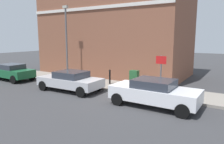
{
  "coord_description": "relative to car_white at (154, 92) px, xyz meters",
  "views": [
    {
      "loc": [
        -10.61,
        -5.93,
        3.45
      ],
      "look_at": [
        1.03,
        1.34,
        1.2
      ],
      "focal_mm": 33.99,
      "sensor_mm": 36.0,
      "label": 1
    }
  ],
  "objects": [
    {
      "name": "ground",
      "position": [
        0.73,
        2.26,
        -0.73
      ],
      "size": [
        80.0,
        80.0,
        0.0
      ],
      "primitive_type": "plane",
      "color": "#38383A"
    },
    {
      "name": "sidewalk",
      "position": [
        2.6,
        8.26,
        -0.66
      ],
      "size": [
        2.67,
        30.0,
        0.15
      ],
      "primitive_type": "cube",
      "color": "gray",
      "rests_on": "ground"
    },
    {
      "name": "corner_building",
      "position": [
        7.39,
        6.8,
        3.78
      ],
      "size": [
        7.01,
        13.1,
        9.01
      ],
      "color": "brown",
      "rests_on": "ground"
    },
    {
      "name": "car_white",
      "position": [
        0.0,
        0.0,
        0.0
      ],
      "size": [
        2.0,
        4.4,
        1.38
      ],
      "rotation": [
        0.0,
        0.0,
        1.56
      ],
      "color": "silver",
      "rests_on": "ground"
    },
    {
      "name": "car_silver",
      "position": [
        0.12,
        5.76,
        -0.04
      ],
      "size": [
        2.05,
        4.3,
        1.3
      ],
      "rotation": [
        0.0,
        0.0,
        1.6
      ],
      "color": "#B7B7BC",
      "rests_on": "ground"
    },
    {
      "name": "car_green",
      "position": [
        0.21,
        12.42,
        -0.04
      ],
      "size": [
        1.8,
        4.38,
        1.31
      ],
      "rotation": [
        0.0,
        0.0,
        1.57
      ],
      "color": "#195933",
      "rests_on": "ground"
    },
    {
      "name": "utility_cabinet",
      "position": [
        2.56,
        2.36,
        -0.05
      ],
      "size": [
        0.46,
        0.61,
        1.15
      ],
      "color": "#1E4C28",
      "rests_on": "sidewalk"
    },
    {
      "name": "bollard_near_cabinet",
      "position": [
        2.66,
        4.34,
        -0.03
      ],
      "size": [
        0.14,
        0.14,
        1.04
      ],
      "color": "black",
      "rests_on": "sidewalk"
    },
    {
      "name": "bollard_far_kerb",
      "position": [
        1.52,
        5.81,
        -0.03
      ],
      "size": [
        0.14,
        0.14,
        1.04
      ],
      "color": "black",
      "rests_on": "sidewalk"
    },
    {
      "name": "street_sign",
      "position": [
        1.57,
        0.23,
        0.93
      ],
      "size": [
        0.08,
        0.6,
        2.3
      ],
      "color": "#59595B",
      "rests_on": "sidewalk"
    },
    {
      "name": "lamppost",
      "position": [
        2.58,
        8.35,
        2.57
      ],
      "size": [
        0.2,
        0.44,
        5.72
      ],
      "color": "#59595B",
      "rests_on": "sidewalk"
    }
  ]
}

